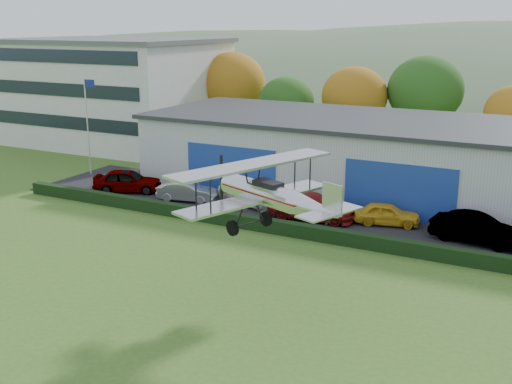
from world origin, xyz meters
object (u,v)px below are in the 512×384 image
at_px(car_0, 127,181).
at_px(car_3, 312,206).
at_px(hangar, 421,160).
at_px(car_1, 187,191).
at_px(car_5, 476,229).
at_px(biplane, 270,193).
at_px(car_4, 387,214).
at_px(flagpole, 88,117).
at_px(car_2, 257,193).
at_px(office_block, 115,90).

relative_size(car_0, car_3, 0.86).
relative_size(hangar, car_0, 8.36).
height_order(car_0, car_1, car_0).
xyz_separation_m(car_3, car_5, (9.84, 0.12, 0.00)).
relative_size(hangar, car_3, 7.23).
relative_size(car_3, biplane, 0.68).
bearing_deg(car_4, car_1, 81.31).
distance_m(flagpole, car_2, 16.15).
distance_m(car_2, car_3, 4.59).
distance_m(hangar, car_0, 21.07).
bearing_deg(car_3, car_2, 70.39).
height_order(flagpole, car_0, flagpole).
bearing_deg(car_1, hangar, -70.83).
height_order(car_2, biplane, biplane).
bearing_deg(office_block, car_1, -39.43).
bearing_deg(car_0, hangar, -89.87).
bearing_deg(flagpole, car_0, -24.78).
bearing_deg(car_1, office_block, 38.09).
relative_size(car_0, car_1, 1.17).
xyz_separation_m(car_2, car_5, (14.27, -1.05, 0.03)).
xyz_separation_m(flagpole, car_1, (10.90, -2.64, -4.05)).
bearing_deg(biplane, hangar, 105.80).
relative_size(flagpole, car_1, 1.93).
bearing_deg(car_0, car_2, -105.96).
height_order(car_4, biplane, biplane).
height_order(car_2, car_3, car_3).
distance_m(car_0, car_1, 5.16).
bearing_deg(biplane, car_3, 124.80).
relative_size(flagpole, car_2, 1.41).
bearing_deg(car_1, car_5, -101.40).
xyz_separation_m(car_3, car_4, (4.52, 1.00, -0.14)).
distance_m(car_2, biplane, 15.52).
xyz_separation_m(office_block, flagpole, (8.12, -13.00, -0.43)).
bearing_deg(office_block, flagpole, -58.03).
xyz_separation_m(hangar, car_2, (-9.28, -7.21, -1.82)).
distance_m(car_5, biplane, 14.54).
bearing_deg(hangar, car_3, -120.02).
distance_m(car_3, biplane, 12.92).
height_order(office_block, car_2, office_block).
bearing_deg(car_0, car_1, -113.99).
distance_m(hangar, car_2, 11.89).
distance_m(hangar, car_3, 9.84).
distance_m(flagpole, car_5, 30.22).
distance_m(car_0, biplane, 21.10).
distance_m(office_block, biplane, 41.27).
xyz_separation_m(office_block, car_2, (23.72, -14.23, -4.38)).
xyz_separation_m(car_0, car_5, (24.13, 0.37, -0.01)).
xyz_separation_m(car_1, car_2, (4.71, 1.41, 0.10)).
height_order(car_1, car_2, car_2).
xyz_separation_m(car_0, car_3, (14.30, 0.25, -0.01)).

